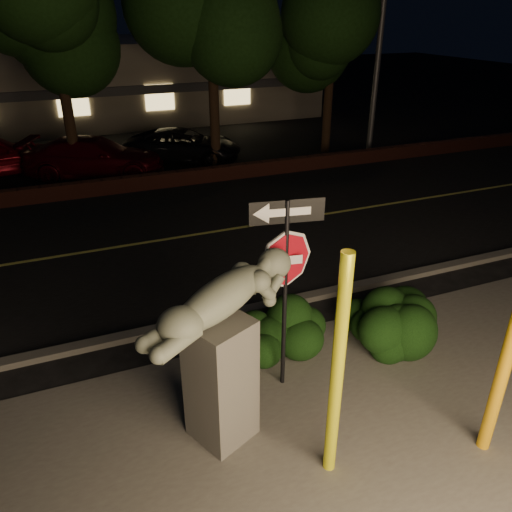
% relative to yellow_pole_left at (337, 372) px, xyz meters
% --- Properties ---
extents(ground, '(90.00, 90.00, 0.00)m').
position_rel_yellow_pole_left_xyz_m(ground, '(0.42, 11.00, -1.60)').
color(ground, black).
rests_on(ground, ground).
extents(patio, '(14.00, 6.00, 0.02)m').
position_rel_yellow_pole_left_xyz_m(patio, '(0.42, -0.00, -1.59)').
color(patio, '#4C4944').
rests_on(patio, ground).
extents(road, '(80.00, 8.00, 0.01)m').
position_rel_yellow_pole_left_xyz_m(road, '(0.42, 8.00, -1.60)').
color(road, black).
rests_on(road, ground).
extents(lane_marking, '(80.00, 0.12, 0.00)m').
position_rel_yellow_pole_left_xyz_m(lane_marking, '(0.42, 8.00, -1.58)').
color(lane_marking, '#B1AC47').
rests_on(lane_marking, road).
extents(curb, '(80.00, 0.25, 0.12)m').
position_rel_yellow_pole_left_xyz_m(curb, '(0.42, 3.90, -1.54)').
color(curb, '#4C4944').
rests_on(curb, ground).
extents(brick_wall, '(40.00, 0.35, 0.50)m').
position_rel_yellow_pole_left_xyz_m(brick_wall, '(0.42, 12.30, -1.35)').
color(brick_wall, '#3F1A14').
rests_on(brick_wall, ground).
extents(parking_lot, '(40.00, 12.00, 0.01)m').
position_rel_yellow_pole_left_xyz_m(parking_lot, '(0.42, 18.00, -1.59)').
color(parking_lot, black).
rests_on(parking_lot, ground).
extents(building, '(22.00, 10.20, 4.00)m').
position_rel_yellow_pole_left_xyz_m(building, '(0.42, 25.99, 0.40)').
color(building, '#665D52').
rests_on(building, ground).
extents(tree_far_c, '(4.80, 4.80, 7.84)m').
position_rel_yellow_pole_left_xyz_m(tree_far_c, '(2.92, 13.80, 4.06)').
color(tree_far_c, black).
rests_on(tree_far_c, ground).
extents(tree_far_d, '(4.40, 4.40, 7.42)m').
position_rel_yellow_pole_left_xyz_m(tree_far_d, '(7.92, 14.30, 3.82)').
color(tree_far_d, black).
rests_on(tree_far_d, ground).
extents(yellow_pole_left, '(0.16, 0.16, 3.20)m').
position_rel_yellow_pole_left_xyz_m(yellow_pole_left, '(0.00, 0.00, 0.00)').
color(yellow_pole_left, yellow).
rests_on(yellow_pole_left, ground).
extents(yellow_pole_right, '(0.17, 0.17, 3.41)m').
position_rel_yellow_pole_left_xyz_m(yellow_pole_right, '(2.17, -0.50, 0.11)').
color(yellow_pole_right, '#EBA713').
rests_on(yellow_pole_right, ground).
extents(signpost, '(1.06, 0.23, 3.16)m').
position_rel_yellow_pole_left_xyz_m(signpost, '(0.13, 1.75, 0.65)').
color(signpost, black).
rests_on(signpost, ground).
extents(sculpture, '(2.34, 1.50, 2.58)m').
position_rel_yellow_pole_left_xyz_m(sculpture, '(-1.07, 1.11, -0.01)').
color(sculpture, '#4C4944').
rests_on(sculpture, ground).
extents(hedge_center, '(2.11, 1.18, 1.05)m').
position_rel_yellow_pole_left_xyz_m(hedge_center, '(0.34, 2.51, -1.08)').
color(hedge_center, black).
rests_on(hedge_center, ground).
extents(hedge_right, '(1.92, 1.35, 1.14)m').
position_rel_yellow_pole_left_xyz_m(hedge_right, '(2.61, 2.37, -1.03)').
color(hedge_right, black).
rests_on(hedge_right, ground).
extents(hedge_far_right, '(1.68, 1.18, 1.08)m').
position_rel_yellow_pole_left_xyz_m(hedge_far_right, '(2.55, 1.88, -1.06)').
color(hedge_far_right, black).
rests_on(hedge_far_right, ground).
extents(parked_car_darkred, '(5.24, 3.52, 1.41)m').
position_rel_yellow_pole_left_xyz_m(parked_car_darkred, '(-1.43, 14.42, -0.90)').
color(parked_car_darkred, '#45050D').
rests_on(parked_car_darkred, ground).
extents(parked_car_dark, '(4.97, 3.90, 1.25)m').
position_rel_yellow_pole_left_xyz_m(parked_car_dark, '(2.01, 15.21, -0.97)').
color(parked_car_dark, black).
rests_on(parked_car_dark, ground).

